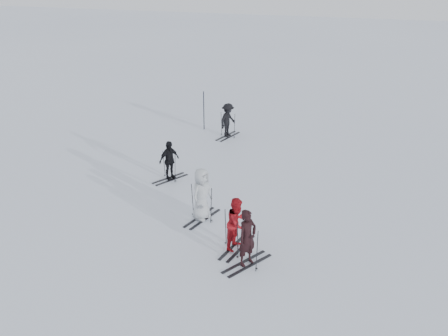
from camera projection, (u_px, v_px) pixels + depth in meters
name	position (u px, v px, depth m)	size (l,w,h in m)	color
ground	(216.00, 204.00, 17.90)	(120.00, 120.00, 0.00)	silver
skier_near_dark	(247.00, 239.00, 14.08)	(0.63, 0.41, 1.72)	black
skier_red	(237.00, 224.00, 14.90)	(0.80, 0.63, 1.65)	#A41219
skier_grey	(202.00, 195.00, 16.56)	(0.88, 0.57, 1.80)	#ABB1B5
skier_uphill_left	(169.00, 161.00, 19.57)	(0.92, 0.38, 1.58)	black
skier_uphill_far	(228.00, 121.00, 24.21)	(1.06, 0.61, 1.65)	black
skis_near_dark	(247.00, 245.00, 14.17)	(0.93, 1.76, 1.28)	black
skis_red	(237.00, 229.00, 14.97)	(0.94, 1.78, 1.30)	black
skis_grey	(202.00, 202.00, 16.67)	(0.92, 1.73, 1.26)	black
skis_uphill_left	(169.00, 166.00, 19.65)	(0.85, 1.61, 1.18)	black
skis_uphill_far	(228.00, 124.00, 24.29)	(0.91, 1.71, 1.25)	black
piste_marker	(204.00, 111.00, 25.17)	(0.04, 0.04, 1.98)	black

